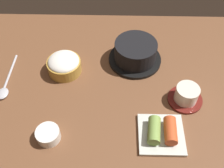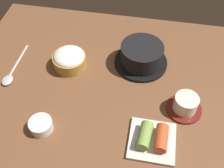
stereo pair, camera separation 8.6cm
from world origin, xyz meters
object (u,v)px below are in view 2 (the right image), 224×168
Objects in this scene: stone_pot at (141,55)px; spoon at (11,74)px; kimchi_plate at (153,139)px; tea_cup_with_saucer at (185,105)px; rice_bowl at (69,59)px; side_bowl_near at (41,125)px.

stone_pot is 0.94× the size of spoon.
kimchi_plate is (6.64, -30.07, -2.14)cm from stone_pot.
stone_pot is at bearing 102.45° from kimchi_plate.
tea_cup_with_saucer is 15.41cm from kimchi_plate.
tea_cup_with_saucer is 0.84× the size of kimchi_plate.
tea_cup_with_saucer is 0.55× the size of spoon.
tea_cup_with_saucer is (39.72, -11.82, -0.56)cm from rice_bowl.
side_bowl_near is (-1.15, -26.00, -1.38)cm from rice_bowl.
stone_pot is at bearing 51.05° from side_bowl_near.
stone_pot reaches higher than spoon.
kimchi_plate is at bearing -38.31° from rice_bowl.
rice_bowl is at bearing -167.13° from stone_pot.
spoon is at bearing 134.17° from side_bowl_near.
tea_cup_with_saucer reaches higher than spoon.
rice_bowl reaches higher than side_bowl_near.
kimchi_plate is 52.40cm from spoon.
tea_cup_with_saucer is (15.35, -17.39, -1.22)cm from stone_pot.
tea_cup_with_saucer reaches higher than kimchi_plate.
tea_cup_with_saucer reaches higher than side_bowl_near.
kimchi_plate is at bearing 2.68° from side_bowl_near.
kimchi_plate is at bearing -77.55° from stone_pot.
spoon is (-43.06, -13.51, -3.27)cm from stone_pot.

